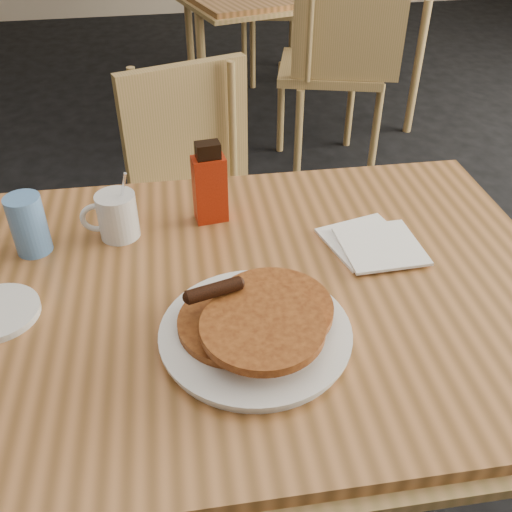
{
  "coord_description": "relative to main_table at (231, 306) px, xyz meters",
  "views": [
    {
      "loc": [
        -0.09,
        -0.74,
        1.4
      ],
      "look_at": [
        0.05,
        0.03,
        0.81
      ],
      "focal_mm": 40.0,
      "sensor_mm": 36.0,
      "label": 1
    }
  ],
  "objects": [
    {
      "name": "main_table",
      "position": [
        0.0,
        0.0,
        0.0
      ],
      "size": [
        1.27,
        0.88,
        0.75
      ],
      "rotation": [
        0.0,
        0.0,
        -0.03
      ],
      "color": "#AA6C3C",
      "rests_on": "floor"
    },
    {
      "name": "chair_main_far",
      "position": [
        -0.01,
        0.75,
        -0.19
      ],
      "size": [
        0.49,
        0.5,
        0.87
      ],
      "rotation": [
        0.0,
        0.0,
        0.3
      ],
      "color": "#AC8551",
      "rests_on": "floor"
    },
    {
      "name": "chair_neighbor_near",
      "position": [
        0.73,
        1.69,
        -0.09
      ],
      "size": [
        0.58,
        0.59,
        1.03
      ],
      "rotation": [
        0.0,
        0.0,
        -0.29
      ],
      "color": "#AC8551",
      "rests_on": "floor"
    },
    {
      "name": "pancake_plate",
      "position": [
        0.02,
        -0.13,
        0.07
      ],
      "size": [
        0.3,
        0.3,
        0.09
      ],
      "rotation": [
        0.0,
        0.0,
        -0.19
      ],
      "color": "silver",
      "rests_on": "main_table"
    },
    {
      "name": "coffee_mug",
      "position": [
        -0.19,
        0.2,
        0.09
      ],
      "size": [
        0.11,
        0.08,
        0.14
      ],
      "rotation": [
        0.0,
        0.0,
        0.36
      ],
      "color": "silver",
      "rests_on": "main_table"
    },
    {
      "name": "syrup_bottle",
      "position": [
        -0.01,
        0.23,
        0.12
      ],
      "size": [
        0.07,
        0.05,
        0.17
      ],
      "rotation": [
        0.0,
        0.0,
        0.11
      ],
      "color": "maroon",
      "rests_on": "main_table"
    },
    {
      "name": "napkin_stack",
      "position": [
        0.29,
        0.07,
        0.05
      ],
      "size": [
        0.18,
        0.19,
        0.01
      ],
      "rotation": [
        0.0,
        0.0,
        0.22
      ],
      "color": "white",
      "rests_on": "main_table"
    },
    {
      "name": "blue_tumbler",
      "position": [
        -0.35,
        0.18,
        0.1
      ],
      "size": [
        0.08,
        0.08,
        0.12
      ],
      "primitive_type": "cylinder",
      "rotation": [
        0.0,
        0.0,
        0.3
      ],
      "color": "#5586C7",
      "rests_on": "main_table"
    }
  ]
}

